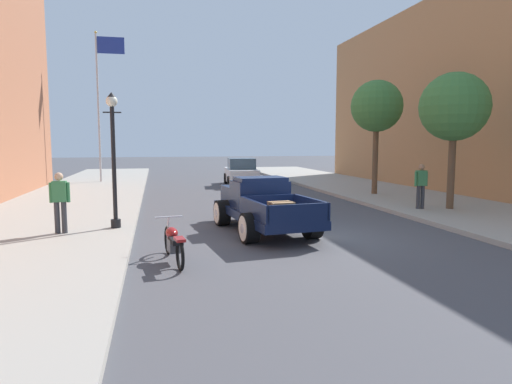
{
  "coord_description": "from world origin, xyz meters",
  "views": [
    {
      "loc": [
        -3.87,
        -11.7,
        2.61
      ],
      "look_at": [
        -0.71,
        2.52,
        1.0
      ],
      "focal_mm": 31.79,
      "sensor_mm": 36.0,
      "label": 1
    }
  ],
  "objects_px": {
    "street_tree_nearest": "(454,107)",
    "pedestrian_sidewalk_left": "(60,199)",
    "motorcycle_parked": "(173,242)",
    "hotrod_truck_navy": "(261,205)",
    "flagpole": "(102,90)",
    "street_tree_second": "(377,107)",
    "car_background_white": "(241,173)",
    "street_lamp_near": "(113,150)",
    "pedestrian_sidewalk_right": "(421,184)"
  },
  "relations": [
    {
      "from": "hotrod_truck_navy",
      "to": "pedestrian_sidewalk_right",
      "type": "bearing_deg",
      "value": 16.75
    },
    {
      "from": "street_tree_second",
      "to": "street_lamp_near",
      "type": "bearing_deg",
      "value": -150.78
    },
    {
      "from": "pedestrian_sidewalk_right",
      "to": "street_lamp_near",
      "type": "relative_size",
      "value": 0.43
    },
    {
      "from": "flagpole",
      "to": "hotrod_truck_navy",
      "type": "bearing_deg",
      "value": -69.86
    },
    {
      "from": "car_background_white",
      "to": "pedestrian_sidewalk_left",
      "type": "distance_m",
      "value": 15.85
    },
    {
      "from": "motorcycle_parked",
      "to": "street_tree_nearest",
      "type": "bearing_deg",
      "value": 25.35
    },
    {
      "from": "motorcycle_parked",
      "to": "car_background_white",
      "type": "height_order",
      "value": "car_background_white"
    },
    {
      "from": "motorcycle_parked",
      "to": "car_background_white",
      "type": "relative_size",
      "value": 0.48
    },
    {
      "from": "hotrod_truck_navy",
      "to": "car_background_white",
      "type": "xyz_separation_m",
      "value": [
        2.01,
        13.89,
        0.01
      ]
    },
    {
      "from": "hotrod_truck_navy",
      "to": "street_tree_second",
      "type": "height_order",
      "value": "street_tree_second"
    },
    {
      "from": "car_background_white",
      "to": "pedestrian_sidewalk_right",
      "type": "relative_size",
      "value": 2.68
    },
    {
      "from": "pedestrian_sidewalk_left",
      "to": "street_tree_nearest",
      "type": "distance_m",
      "value": 13.58
    },
    {
      "from": "motorcycle_parked",
      "to": "street_tree_second",
      "type": "height_order",
      "value": "street_tree_second"
    },
    {
      "from": "pedestrian_sidewalk_left",
      "to": "street_lamp_near",
      "type": "relative_size",
      "value": 0.43
    },
    {
      "from": "pedestrian_sidewalk_left",
      "to": "flagpole",
      "type": "height_order",
      "value": "flagpole"
    },
    {
      "from": "pedestrian_sidewalk_left",
      "to": "street_tree_second",
      "type": "height_order",
      "value": "street_tree_second"
    },
    {
      "from": "pedestrian_sidewalk_left",
      "to": "street_tree_second",
      "type": "relative_size",
      "value": 0.31
    },
    {
      "from": "pedestrian_sidewalk_right",
      "to": "street_tree_nearest",
      "type": "relative_size",
      "value": 0.33
    },
    {
      "from": "street_tree_nearest",
      "to": "pedestrian_sidewalk_left",
      "type": "bearing_deg",
      "value": -172.39
    },
    {
      "from": "car_background_white",
      "to": "hotrod_truck_navy",
      "type": "bearing_deg",
      "value": -98.25
    },
    {
      "from": "motorcycle_parked",
      "to": "pedestrian_sidewalk_left",
      "type": "height_order",
      "value": "pedestrian_sidewalk_left"
    },
    {
      "from": "flagpole",
      "to": "street_tree_nearest",
      "type": "bearing_deg",
      "value": -47.55
    },
    {
      "from": "car_background_white",
      "to": "flagpole",
      "type": "relative_size",
      "value": 0.48
    },
    {
      "from": "motorcycle_parked",
      "to": "flagpole",
      "type": "relative_size",
      "value": 0.23
    },
    {
      "from": "pedestrian_sidewalk_left",
      "to": "street_tree_nearest",
      "type": "height_order",
      "value": "street_tree_nearest"
    },
    {
      "from": "motorcycle_parked",
      "to": "car_background_white",
      "type": "bearing_deg",
      "value": 74.57
    },
    {
      "from": "hotrod_truck_navy",
      "to": "street_lamp_near",
      "type": "height_order",
      "value": "street_lamp_near"
    },
    {
      "from": "hotrod_truck_navy",
      "to": "pedestrian_sidewalk_left",
      "type": "relative_size",
      "value": 3.08
    },
    {
      "from": "flagpole",
      "to": "street_tree_second",
      "type": "xyz_separation_m",
      "value": [
        13.35,
        -9.93,
        -1.52
      ]
    },
    {
      "from": "pedestrian_sidewalk_left",
      "to": "street_lamp_near",
      "type": "distance_m",
      "value": 1.97
    },
    {
      "from": "car_background_white",
      "to": "street_tree_nearest",
      "type": "xyz_separation_m",
      "value": [
        5.6,
        -12.15,
        3.09
      ]
    },
    {
      "from": "flagpole",
      "to": "street_tree_second",
      "type": "height_order",
      "value": "flagpole"
    },
    {
      "from": "hotrod_truck_navy",
      "to": "flagpole",
      "type": "xyz_separation_m",
      "value": [
        -6.16,
        16.79,
        5.02
      ]
    },
    {
      "from": "car_background_white",
      "to": "flagpole",
      "type": "distance_m",
      "value": 10.01
    },
    {
      "from": "hotrod_truck_navy",
      "to": "car_background_white",
      "type": "relative_size",
      "value": 1.15
    },
    {
      "from": "street_lamp_near",
      "to": "hotrod_truck_navy",
      "type": "bearing_deg",
      "value": -6.86
    },
    {
      "from": "pedestrian_sidewalk_left",
      "to": "street_lamp_near",
      "type": "bearing_deg",
      "value": 20.95
    },
    {
      "from": "motorcycle_parked",
      "to": "flagpole",
      "type": "bearing_deg",
      "value": 99.88
    },
    {
      "from": "hotrod_truck_navy",
      "to": "pedestrian_sidewalk_left",
      "type": "bearing_deg",
      "value": -179.76
    },
    {
      "from": "motorcycle_parked",
      "to": "hotrod_truck_navy",
      "type": "bearing_deg",
      "value": 49.48
    },
    {
      "from": "pedestrian_sidewalk_right",
      "to": "street_lamp_near",
      "type": "xyz_separation_m",
      "value": [
        -10.72,
        -1.46,
        1.3
      ]
    },
    {
      "from": "hotrod_truck_navy",
      "to": "motorcycle_parked",
      "type": "relative_size",
      "value": 2.41
    },
    {
      "from": "car_background_white",
      "to": "street_lamp_near",
      "type": "xyz_separation_m",
      "value": [
        -6.2,
        -13.38,
        1.62
      ]
    },
    {
      "from": "motorcycle_parked",
      "to": "street_tree_second",
      "type": "xyz_separation_m",
      "value": [
        9.87,
        10.01,
        3.81
      ]
    },
    {
      "from": "motorcycle_parked",
      "to": "flagpole",
      "type": "xyz_separation_m",
      "value": [
        -3.47,
        19.93,
        5.33
      ]
    },
    {
      "from": "motorcycle_parked",
      "to": "car_background_white",
      "type": "xyz_separation_m",
      "value": [
        4.7,
        17.03,
        0.33
      ]
    },
    {
      "from": "car_background_white",
      "to": "street_tree_nearest",
      "type": "relative_size",
      "value": 0.89
    },
    {
      "from": "street_tree_nearest",
      "to": "street_tree_second",
      "type": "bearing_deg",
      "value": 94.74
    },
    {
      "from": "car_background_white",
      "to": "pedestrian_sidewalk_right",
      "type": "height_order",
      "value": "pedestrian_sidewalk_right"
    },
    {
      "from": "motorcycle_parked",
      "to": "street_tree_nearest",
      "type": "distance_m",
      "value": 11.9
    }
  ]
}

